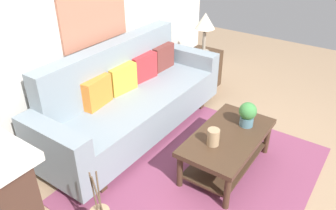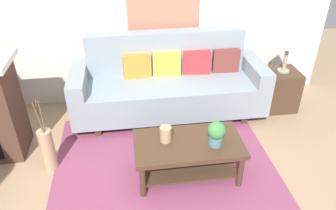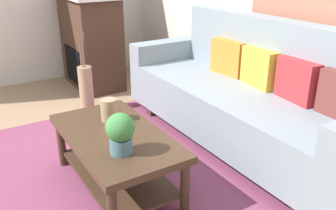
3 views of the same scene
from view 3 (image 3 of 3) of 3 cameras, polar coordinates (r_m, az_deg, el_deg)
name	(u,v)px [view 3 (image 3 of 3)]	position (r m, az deg, el deg)	size (l,w,h in m)	color
ground_plane	(64,185)	(2.84, -15.97, -11.96)	(9.11, 9.11, 0.00)	#9E7F60
area_rug	(126,165)	(2.97, -6.64, -9.34)	(2.40, 2.04, 0.01)	#843D5B
couch	(246,98)	(3.18, 12.15, 1.12)	(2.50, 0.84, 1.08)	gray
throw_pillow_orange	(228,57)	(3.46, 9.46, 7.39)	(0.36, 0.12, 0.32)	orange
throw_pillow_mustard	(259,68)	(3.19, 14.14, 5.70)	(0.36, 0.12, 0.32)	gold
throw_pillow_crimson	(297,80)	(2.94, 19.62, 3.66)	(0.36, 0.12, 0.32)	red
coffee_table	(116,148)	(2.58, -8.16, -6.74)	(1.10, 0.60, 0.43)	#422D1E
tabletop_vase	(109,110)	(2.70, -9.29, -0.75)	(0.12, 0.12, 0.16)	tan
potted_plant_tabletop	(120,132)	(2.22, -7.49, -4.24)	(0.18, 0.18, 0.26)	slate
fireplace	(91,40)	(4.69, -12.00, 9.94)	(1.02, 0.58, 1.16)	#472D23
floor_vase	(86,89)	(3.96, -12.70, 2.44)	(0.15, 0.15, 0.49)	tan
floor_vase_branch_a	(83,50)	(3.82, -13.14, 8.36)	(0.01, 0.01, 0.36)	brown
floor_vase_branch_b	(84,49)	(3.85, -13.05, 8.48)	(0.01, 0.01, 0.36)	brown
floor_vase_branch_c	(81,50)	(3.84, -13.54, 8.40)	(0.01, 0.01, 0.36)	brown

